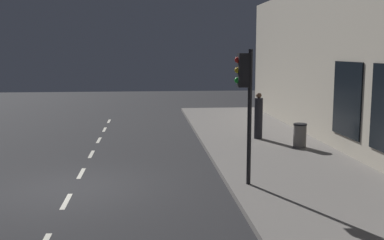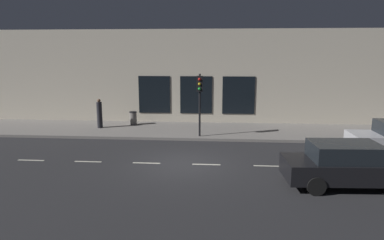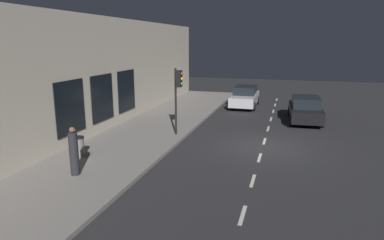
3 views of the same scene
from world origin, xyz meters
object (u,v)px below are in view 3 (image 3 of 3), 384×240
at_px(pedestrian_0, 74,153).
at_px(trash_bin, 79,146).
at_px(parked_car_0, 245,97).
at_px(parked_car_1, 305,109).
at_px(traffic_light, 178,87).

xyz_separation_m(pedestrian_0, trash_bin, (1.07, -1.82, -0.41)).
xyz_separation_m(parked_car_0, pedestrian_0, (4.05, 15.79, 0.20)).
bearing_deg(parked_car_0, pedestrian_0, 75.38).
bearing_deg(parked_car_1, traffic_light, -141.61).
relative_size(parked_car_1, trash_bin, 5.38).
xyz_separation_m(parked_car_0, trash_bin, (5.12, 13.97, -0.21)).
xyz_separation_m(parked_car_1, trash_bin, (9.38, 10.06, -0.21)).
bearing_deg(trash_bin, pedestrian_0, 120.46).
bearing_deg(traffic_light, parked_car_0, -102.79).
bearing_deg(traffic_light, pedestrian_0, 73.24).
distance_m(parked_car_1, pedestrian_0, 14.50).
bearing_deg(traffic_light, parked_car_1, -138.83).
distance_m(pedestrian_0, trash_bin, 2.15).
xyz_separation_m(traffic_light, parked_car_0, (-2.16, -9.53, -1.88)).
height_order(pedestrian_0, trash_bin, pedestrian_0).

